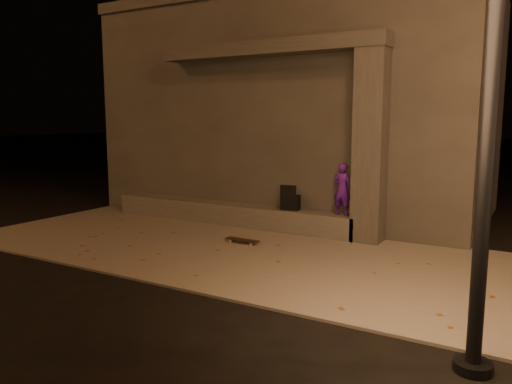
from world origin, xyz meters
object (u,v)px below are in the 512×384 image
Objects in this scene: backpack at (290,201)px; skateboard at (242,240)px; column at (371,147)px; skateboarder at (342,189)px.

backpack is 1.53m from skateboard.
column is 5.17× the size of skateboard.
backpack is (-1.12, 0.00, -0.33)m from skateboarder.
skateboarder is 1.95× the size of backpack.
backpack is at bearing 180.00° from column.
skateboarder is 1.48× the size of skateboard.
skateboarder reaches higher than skateboard.
backpack is (-1.66, 0.00, -1.17)m from column.
column is at bearing -8.90° from backpack.
backpack is at bearing 2.99° from skateboarder.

